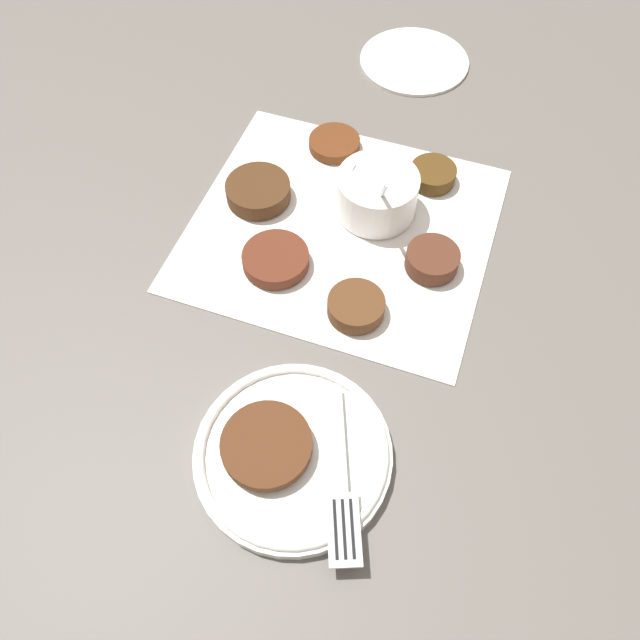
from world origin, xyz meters
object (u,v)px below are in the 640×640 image
(serving_plate, at_px, (293,453))
(fritter_on_plate, at_px, (266,445))
(fork, at_px, (342,491))
(sauce_bowl, at_px, (379,196))
(extra_saucer, at_px, (414,59))

(serving_plate, bearing_deg, fritter_on_plate, 24.24)
(fork, bearing_deg, sauce_bowl, -68.55)
(sauce_bowl, xyz_separation_m, fork, (-0.13, 0.33, -0.01))
(sauce_bowl, bearing_deg, fork, 111.45)
(serving_plate, distance_m, fritter_on_plate, 0.03)
(fritter_on_plate, relative_size, extra_saucer, 0.53)
(serving_plate, height_order, fritter_on_plate, fritter_on_plate)
(fork, height_order, extra_saucer, fork)
(serving_plate, bearing_deg, sauce_bowl, -77.38)
(fork, bearing_deg, fritter_on_plate, -1.80)
(serving_plate, distance_m, extra_saucer, 0.62)
(extra_saucer, bearing_deg, serving_plate, 104.43)
(fritter_on_plate, relative_size, fork, 0.56)
(fork, bearing_deg, serving_plate, -11.96)
(serving_plate, height_order, fork, fork)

